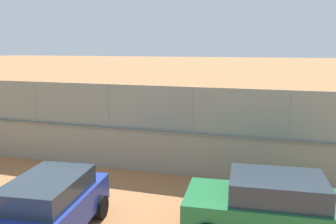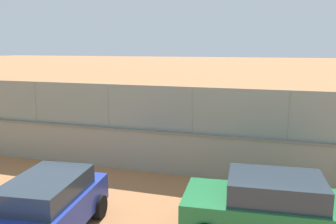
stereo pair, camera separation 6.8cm
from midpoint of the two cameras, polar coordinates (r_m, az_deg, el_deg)
ground_plane at (r=26.31m, az=9.04°, el=0.40°), size 260.00×260.00×0.00m
perimeter_wall at (r=12.66m, az=3.93°, el=-6.77°), size 32.61×0.64×1.56m
fence_panel_on_wall at (r=12.29m, az=4.02°, el=0.28°), size 32.03×0.37×1.62m
player_foreground_swinging at (r=23.02m, az=3.28°, el=1.30°), size 1.22×0.71×1.50m
player_near_wall_returning at (r=21.95m, az=-2.94°, el=0.85°), size 1.23×0.70×1.50m
sports_ball at (r=21.14m, az=4.41°, el=-1.86°), size 0.07×0.07×0.07m
parked_car_blue at (r=9.04m, az=-19.04°, el=-14.54°), size 2.26×4.24×1.52m
parked_car_green at (r=9.17m, az=16.04°, el=-14.08°), size 4.11×2.34×1.50m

